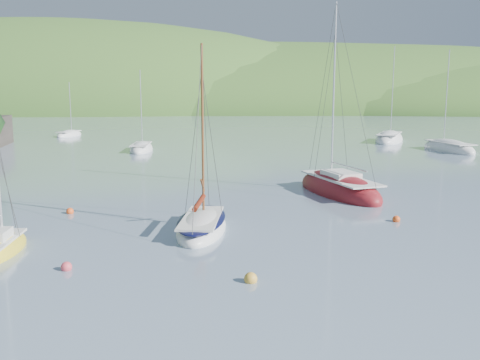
{
  "coord_description": "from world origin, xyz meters",
  "views": [
    {
      "loc": [
        1.78,
        -17.08,
        6.96
      ],
      "look_at": [
        1.98,
        8.0,
        2.61
      ],
      "focal_mm": 40.0,
      "sensor_mm": 36.0,
      "label": 1
    }
  ],
  "objects_px": {
    "daysailer_white": "(202,226)",
    "distant_sloop_a": "(141,149)",
    "sloop_red": "(339,190)",
    "distant_sloop_c": "(69,135)",
    "distant_sloop_b": "(389,140)",
    "distant_sloop_d": "(449,149)"
  },
  "relations": [
    {
      "from": "daysailer_white",
      "to": "distant_sloop_a",
      "type": "bearing_deg",
      "value": 108.82
    },
    {
      "from": "sloop_red",
      "to": "distant_sloop_c",
      "type": "height_order",
      "value": "sloop_red"
    },
    {
      "from": "distant_sloop_c",
      "to": "sloop_red",
      "type": "bearing_deg",
      "value": -41.82
    },
    {
      "from": "distant_sloop_b",
      "to": "distant_sloop_c",
      "type": "bearing_deg",
      "value": -167.31
    },
    {
      "from": "distant_sloop_c",
      "to": "distant_sloop_b",
      "type": "bearing_deg",
      "value": 1.59
    },
    {
      "from": "distant_sloop_a",
      "to": "distant_sloop_d",
      "type": "relative_size",
      "value": 0.8
    },
    {
      "from": "daysailer_white",
      "to": "distant_sloop_c",
      "type": "relative_size",
      "value": 1.15
    },
    {
      "from": "daysailer_white",
      "to": "distant_sloop_c",
      "type": "height_order",
      "value": "daysailer_white"
    },
    {
      "from": "sloop_red",
      "to": "distant_sloop_a",
      "type": "relative_size",
      "value": 1.4
    },
    {
      "from": "distant_sloop_a",
      "to": "distant_sloop_b",
      "type": "height_order",
      "value": "distant_sloop_b"
    },
    {
      "from": "sloop_red",
      "to": "distant_sloop_c",
      "type": "distance_m",
      "value": 52.9
    },
    {
      "from": "daysailer_white",
      "to": "distant_sloop_a",
      "type": "xyz_separation_m",
      "value": [
        -8.84,
        33.68,
        -0.05
      ]
    },
    {
      "from": "distant_sloop_b",
      "to": "distant_sloop_d",
      "type": "bearing_deg",
      "value": -47.3
    },
    {
      "from": "daysailer_white",
      "to": "distant_sloop_b",
      "type": "height_order",
      "value": "distant_sloop_b"
    },
    {
      "from": "sloop_red",
      "to": "distant_sloop_d",
      "type": "xyz_separation_m",
      "value": [
        16.83,
        24.07,
        -0.04
      ]
    },
    {
      "from": "sloop_red",
      "to": "distant_sloop_c",
      "type": "bearing_deg",
      "value": 107.3
    },
    {
      "from": "distant_sloop_a",
      "to": "distant_sloop_c",
      "type": "bearing_deg",
      "value": 124.74
    },
    {
      "from": "sloop_red",
      "to": "distant_sloop_d",
      "type": "relative_size",
      "value": 1.12
    },
    {
      "from": "distant_sloop_c",
      "to": "distant_sloop_d",
      "type": "height_order",
      "value": "distant_sloop_d"
    },
    {
      "from": "distant_sloop_a",
      "to": "distant_sloop_b",
      "type": "relative_size",
      "value": 0.73
    },
    {
      "from": "distant_sloop_a",
      "to": "distant_sloop_c",
      "type": "distance_m",
      "value": 22.94
    },
    {
      "from": "sloop_red",
      "to": "distant_sloop_b",
      "type": "relative_size",
      "value": 1.02
    }
  ]
}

